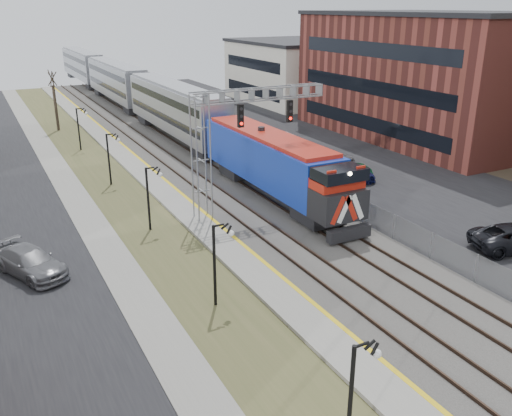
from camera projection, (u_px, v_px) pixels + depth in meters
street_west at (9, 214)px, 35.74m from camera, size 7.00×120.00×0.04m
sidewalk at (78, 203)px, 37.68m from camera, size 2.00×120.00×0.08m
grass_median at (121, 196)px, 38.98m from camera, size 4.00×120.00×0.06m
platform at (161, 189)px, 40.25m from camera, size 2.00×120.00×0.24m
ballast_bed at (223, 180)px, 42.42m from camera, size 8.00×120.00×0.20m
parking_lot at (347, 162)px, 47.64m from camera, size 16.00×120.00×0.04m
platform_edge at (172, 186)px, 40.59m from camera, size 0.24×120.00×0.01m
track_near at (199, 181)px, 41.49m from camera, size 1.58×120.00×0.15m
track_far at (240, 175)px, 43.01m from camera, size 1.58×120.00×0.15m
train at (133, 91)px, 67.06m from camera, size 3.00×85.85×5.33m
signal_gantry at (226, 132)px, 33.47m from camera, size 9.00×1.07×8.15m
lampposts at (212, 264)px, 24.42m from camera, size 0.14×62.14×4.00m
fence at (270, 165)px, 43.99m from camera, size 0.04×120.00×1.60m
buildings_east at (504, 84)px, 48.32m from camera, size 16.00×76.00×15.00m
car_lot_d at (348, 176)px, 41.43m from camera, size 4.69×2.22×1.32m
car_lot_e at (331, 160)px, 45.40m from camera, size 4.76×2.74×1.53m
car_lot_f at (344, 170)px, 42.89m from camera, size 4.58×2.56×1.43m
car_street_b at (30, 263)px, 27.50m from camera, size 3.74×5.12×1.38m
car_lot_g at (271, 137)px, 53.04m from camera, size 6.04×3.70×1.56m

